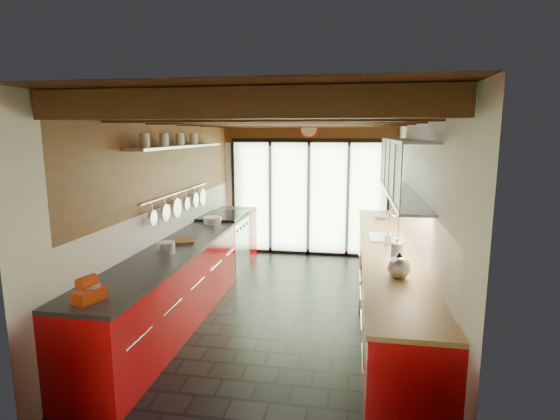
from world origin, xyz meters
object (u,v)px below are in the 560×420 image
at_px(soap_bottle, 389,238).
at_px(bowl, 381,217).
at_px(paper_towel, 396,256).
at_px(kettle, 399,266).
at_px(stand_mixer, 90,291).

bearing_deg(soap_bottle, bowl, 90.00).
bearing_deg(paper_towel, soap_bottle, 90.00).
relative_size(kettle, bowl, 1.39).
xyz_separation_m(paper_towel, soap_bottle, (0.00, 0.97, -0.04)).
distance_m(kettle, bowl, 2.93).
distance_m(stand_mixer, kettle, 2.74).
distance_m(kettle, paper_towel, 0.27).
relative_size(stand_mixer, paper_towel, 0.87).
xyz_separation_m(kettle, bowl, (0.00, 2.93, -0.09)).
bearing_deg(kettle, soap_bottle, 90.00).
distance_m(stand_mixer, paper_towel, 2.86).
bearing_deg(paper_towel, bowl, 90.00).
xyz_separation_m(kettle, paper_towel, (0.00, 0.27, 0.02)).
height_order(kettle, soap_bottle, kettle).
height_order(stand_mixer, paper_towel, paper_towel).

